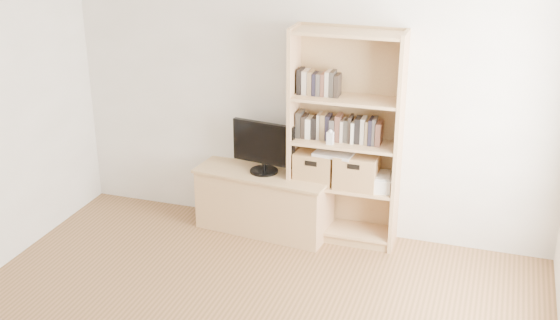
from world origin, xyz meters
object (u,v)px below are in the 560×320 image
at_px(tv_stand, 264,202).
at_px(bookshelf, 345,139).
at_px(television, 264,148).
at_px(basket_left, 316,167).
at_px(baby_monitor, 330,138).
at_px(basket_right, 357,170).
at_px(laptop, 335,153).

xyz_separation_m(tv_stand, bookshelf, (0.74, 0.06, 0.69)).
relative_size(television, basket_left, 1.75).
distance_m(television, baby_monitor, 0.66).
distance_m(bookshelf, basket_left, 0.39).
bearing_deg(bookshelf, baby_monitor, -135.00).
bearing_deg(television, tv_stand, 0.00).
distance_m(bookshelf, basket_right, 0.30).
distance_m(tv_stand, laptop, 0.86).
xyz_separation_m(bookshelf, television, (-0.74, -0.06, -0.15)).
distance_m(bookshelf, laptop, 0.16).
bearing_deg(laptop, bookshelf, 23.60).
xyz_separation_m(bookshelf, basket_left, (-0.26, -0.01, -0.29)).
relative_size(baby_monitor, basket_left, 0.32).
relative_size(basket_right, laptop, 1.08).
xyz_separation_m(television, basket_left, (0.48, 0.05, -0.14)).
bearing_deg(bookshelf, basket_left, -178.81).
distance_m(television, basket_right, 0.87).
height_order(basket_left, laptop, laptop).
relative_size(television, laptop, 1.75).
bearing_deg(television, basket_left, 14.25).
height_order(basket_right, laptop, laptop).
distance_m(tv_stand, baby_monitor, 0.96).
bearing_deg(basket_right, tv_stand, -176.12).
height_order(tv_stand, baby_monitor, baby_monitor).
height_order(television, basket_left, television).
bearing_deg(tv_stand, basket_right, 9.48).
height_order(baby_monitor, laptop, baby_monitor).
relative_size(bookshelf, basket_left, 5.62).
bearing_deg(laptop, basket_left, -179.53).
height_order(tv_stand, basket_left, basket_left).
relative_size(tv_stand, television, 2.03).
height_order(television, laptop, television).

